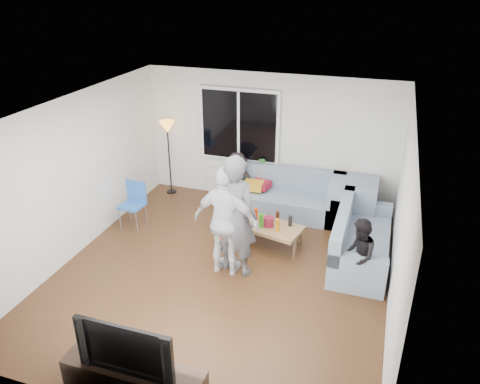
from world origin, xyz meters
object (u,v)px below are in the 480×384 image
(sofa_right_section, at_px, (362,237))
(player_left, at_px, (235,216))
(side_chair, at_px, (132,206))
(sofa_back_section, at_px, (282,193))
(player_right, at_px, (226,222))
(tv_console, at_px, (135,381))
(spectator_right, at_px, (359,256))
(television, at_px, (130,343))
(spectator_back, at_px, (237,180))
(floor_lamp, at_px, (169,158))
(coffee_table, at_px, (269,236))

(sofa_right_section, distance_m, player_left, 2.14)
(side_chair, bearing_deg, player_left, -13.88)
(sofa_back_section, relative_size, player_right, 1.30)
(sofa_right_section, relative_size, tv_console, 1.25)
(spectator_right, relative_size, tv_console, 0.72)
(sofa_back_section, bearing_deg, side_chair, -150.17)
(player_right, height_order, television, player_right)
(spectator_right, xyz_separation_m, spectator_back, (-2.54, 2.07, -0.02))
(floor_lamp, xyz_separation_m, tv_console, (1.95, -4.94, -0.56))
(player_right, bearing_deg, player_left, -150.88)
(sofa_right_section, bearing_deg, tv_console, 149.30)
(player_right, distance_m, spectator_back, 2.32)
(side_chair, height_order, floor_lamp, floor_lamp)
(side_chair, height_order, spectator_back, spectator_back)
(sofa_back_section, height_order, player_left, player_left)
(sofa_right_section, height_order, player_left, player_left)
(player_right, height_order, spectator_right, player_right)
(coffee_table, bearing_deg, spectator_right, -26.63)
(floor_lamp, relative_size, player_right, 0.88)
(spectator_back, bearing_deg, side_chair, -154.36)
(side_chair, distance_m, spectator_right, 4.12)
(sofa_right_section, distance_m, player_right, 2.25)
(sofa_back_section, relative_size, coffee_table, 2.09)
(floor_lamp, bearing_deg, tv_console, -68.46)
(sofa_right_section, bearing_deg, player_right, 116.83)
(spectator_back, bearing_deg, coffee_table, -69.91)
(player_right, relative_size, tv_console, 1.10)
(spectator_right, distance_m, spectator_back, 3.27)
(floor_lamp, bearing_deg, sofa_back_section, -3.97)
(player_left, bearing_deg, spectator_back, -62.12)
(player_right, bearing_deg, tv_console, 89.57)
(floor_lamp, bearing_deg, sofa_right_section, -18.63)
(sofa_back_section, height_order, tv_console, sofa_back_section)
(player_left, bearing_deg, player_right, 36.10)
(coffee_table, bearing_deg, sofa_right_section, 2.50)
(player_right, height_order, tv_console, player_right)
(sofa_back_section, height_order, side_chair, side_chair)
(coffee_table, bearing_deg, side_chair, -176.75)
(spectator_right, bearing_deg, tv_console, -43.14)
(side_chair, xyz_separation_m, player_left, (2.23, -0.72, 0.55))
(sofa_back_section, relative_size, sofa_right_section, 1.15)
(player_right, xyz_separation_m, spectator_back, (-0.57, 2.22, -0.32))
(spectator_right, relative_size, television, 1.04)
(coffee_table, distance_m, spectator_back, 1.68)
(spectator_back, bearing_deg, television, -102.65)
(side_chair, xyz_separation_m, floor_lamp, (0.00, 1.58, 0.35))
(player_right, bearing_deg, side_chair, -17.36)
(sofa_back_section, height_order, sofa_right_section, same)
(television, bearing_deg, sofa_right_section, 59.30)
(side_chair, bearing_deg, coffee_table, 7.31)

